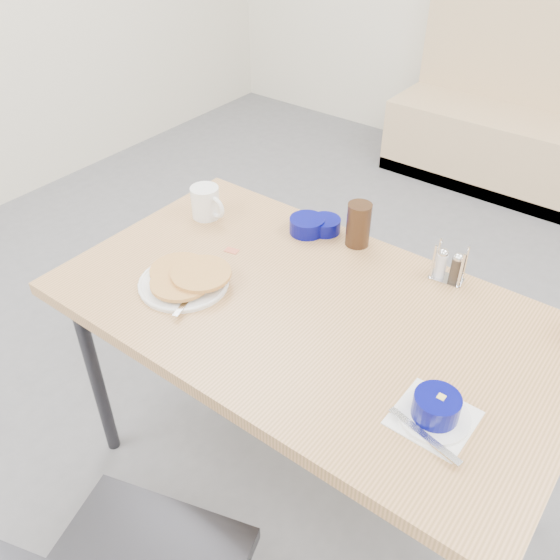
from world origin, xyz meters
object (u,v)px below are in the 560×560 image
Objects in this scene: butter_bowl at (307,225)px; dining_table at (309,324)px; pancake_plate at (186,279)px; grits_setting at (435,410)px; booth_bench at (556,137)px; creamer_bowl at (325,225)px; condiment_caddy at (448,268)px; amber_tumbler at (358,225)px; coffee_mug at (206,202)px.

dining_table is at bearing -53.48° from butter_bowl.
pancake_plate is at bearing -105.16° from butter_bowl.
grits_setting is at bearing -34.29° from butter_bowl.
booth_bench is 2.75m from grits_setting.
creamer_bowl is at bearing -94.68° from booth_bench.
butter_bowl is (-0.22, -2.23, 0.43)m from booth_bench.
amber_tumbler is at bearing 174.48° from condiment_caddy.
creamer_bowl is 0.13m from amber_tumbler.
grits_setting reaches higher than dining_table.
booth_bench is 16.71× the size of condiment_caddy.
creamer_bowl is 0.06m from butter_bowl.
creamer_bowl is at bearing 117.82° from dining_table.
booth_bench reaches higher than condiment_caddy.
creamer_bowl is (-0.61, 0.49, -0.01)m from grits_setting.
dining_table is 5.48× the size of pancake_plate.
grits_setting is at bearing -18.79° from dining_table.
condiment_caddy is at bearing 54.76° from dining_table.
pancake_plate is 0.77m from grits_setting.
grits_setting reaches higher than butter_bowl.
amber_tumbler reaches higher than condiment_caddy.
dining_table is at bearing 161.21° from grits_setting.
creamer_bowl is at bearing 141.53° from grits_setting.
coffee_mug is 1.23× the size of butter_bowl.
butter_bowl is (-0.66, 0.45, -0.01)m from grits_setting.
coffee_mug is 1.38× the size of creamer_bowl.
booth_bench reaches higher than butter_bowl.
coffee_mug is (-0.20, 0.31, 0.04)m from pancake_plate.
dining_table is 10.21× the size of coffee_mug.
creamer_bowl is (-0.18, -2.19, 0.43)m from booth_bench.
grits_setting is 0.79m from butter_bowl.
creamer_bowl reaches higher than dining_table.
grits_setting is at bearing -38.47° from creamer_bowl.
pancake_plate is (-0.34, -0.13, 0.08)m from dining_table.
pancake_plate is 0.75m from condiment_caddy.
booth_bench is 1.36× the size of dining_table.
pancake_plate is 0.45m from butter_bowl.
coffee_mug is at bearing -159.02° from butter_bowl.
condiment_caddy is at bearing 111.72° from grits_setting.
butter_bowl is 0.98× the size of condiment_caddy.
grits_setting is (0.77, -0.02, 0.01)m from pancake_plate.
creamer_bowl is (0.36, 0.16, -0.03)m from coffee_mug.
pancake_plate reaches higher than dining_table.
creamer_bowl is (-0.18, 0.34, 0.08)m from dining_table.
booth_bench is 2.29m from butter_bowl.
dining_table is 12.55× the size of butter_bowl.
pancake_plate is at bearing 178.70° from grits_setting.
booth_bench reaches higher than coffee_mug.
pancake_plate is at bearing -108.70° from creamer_bowl.
butter_bowl is (-0.22, 0.30, 0.09)m from dining_table.
dining_table is 0.47m from grits_setting.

